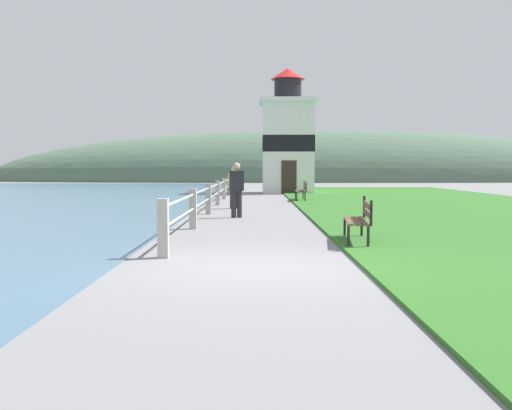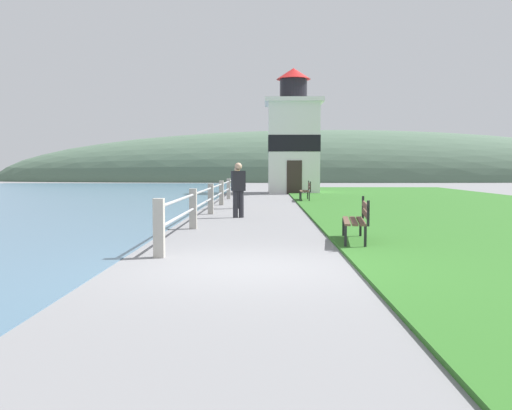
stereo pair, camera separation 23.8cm
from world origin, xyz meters
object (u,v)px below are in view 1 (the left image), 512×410
object	(u,v)px
lighthouse	(290,140)
person_by_railing	(236,186)
person_strolling	(239,188)
park_bench_near	(363,218)
park_bench_midway	(304,190)

from	to	relation	value
lighthouse	person_by_railing	size ratio (longest dim) A/B	4.77
lighthouse	person_strolling	distance (m)	18.12
lighthouse	park_bench_near	bearing A→B (deg)	-89.60
park_bench_midway	lighthouse	bearing A→B (deg)	-86.99
park_bench_midway	person_by_railing	distance (m)	5.77
park_bench_midway	person_strolling	world-z (taller)	person_strolling
person_strolling	person_by_railing	size ratio (longest dim) A/B	1.06
park_bench_near	lighthouse	xyz separation A→B (m)	(-0.17, 23.93, 2.75)
person_strolling	park_bench_midway	bearing A→B (deg)	-32.50
park_bench_near	park_bench_midway	world-z (taller)	same
park_bench_near	lighthouse	world-z (taller)	lighthouse
lighthouse	park_bench_midway	bearing A→B (deg)	-88.77
park_bench_midway	lighthouse	xyz separation A→B (m)	(-0.19, 8.88, 2.75)
park_bench_midway	person_by_railing	bearing A→B (deg)	60.41
park_bench_midway	park_bench_near	bearing A→B (deg)	91.69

